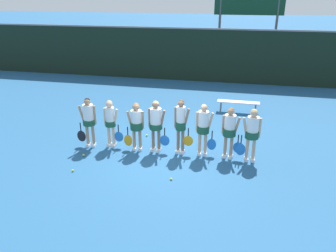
% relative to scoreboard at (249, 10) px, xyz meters
% --- Properties ---
extents(ground_plane, '(140.00, 140.00, 0.00)m').
position_rel_scoreboard_xyz_m(ground_plane, '(-2.40, -10.89, -3.82)').
color(ground_plane, '#235684').
extents(fence_windscreen, '(60.00, 0.08, 2.98)m').
position_rel_scoreboard_xyz_m(fence_windscreen, '(-2.40, -1.64, -2.32)').
color(fence_windscreen, black).
rests_on(fence_windscreen, ground_plane).
extents(scoreboard, '(3.89, 0.15, 4.88)m').
position_rel_scoreboard_xyz_m(scoreboard, '(0.00, 0.00, 0.00)').
color(scoreboard, '#515156').
rests_on(scoreboard, ground_plane).
extents(bench_courtside, '(1.79, 0.38, 0.48)m').
position_rel_scoreboard_xyz_m(bench_courtside, '(-0.21, -6.53, -3.41)').
color(bench_courtside, silver).
rests_on(bench_courtside, ground_plane).
extents(player_0, '(0.68, 0.40, 1.69)m').
position_rel_scoreboard_xyz_m(player_0, '(-5.00, -10.96, -2.83)').
color(player_0, tan).
rests_on(player_0, ground_plane).
extents(player_1, '(0.65, 0.35, 1.61)m').
position_rel_scoreboard_xyz_m(player_1, '(-4.30, -10.81, -2.88)').
color(player_1, beige).
rests_on(player_1, ground_plane).
extents(player_2, '(0.67, 0.40, 1.61)m').
position_rel_scoreboard_xyz_m(player_2, '(-3.39, -10.89, -2.87)').
color(player_2, tan).
rests_on(player_2, ground_plane).
extents(player_3, '(0.70, 0.41, 1.71)m').
position_rel_scoreboard_xyz_m(player_3, '(-2.75, -10.85, -2.80)').
color(player_3, '#8C664C').
rests_on(player_3, ground_plane).
extents(player_4, '(0.62, 0.33, 1.79)m').
position_rel_scoreboard_xyz_m(player_4, '(-1.95, -10.81, -2.78)').
color(player_4, '#8C664C').
rests_on(player_4, ground_plane).
extents(player_5, '(0.66, 0.38, 1.69)m').
position_rel_scoreboard_xyz_m(player_5, '(-1.25, -10.80, -2.83)').
color(player_5, tan).
rests_on(player_5, ground_plane).
extents(player_6, '(0.66, 0.40, 1.64)m').
position_rel_scoreboard_xyz_m(player_6, '(-0.44, -10.81, -2.85)').
color(player_6, tan).
rests_on(player_6, ground_plane).
extents(player_7, '(0.69, 0.41, 1.68)m').
position_rel_scoreboard_xyz_m(player_7, '(0.21, -10.89, -2.82)').
color(player_7, tan).
rests_on(player_7, ground_plane).
extents(tennis_ball_0, '(0.07, 0.07, 0.07)m').
position_rel_scoreboard_xyz_m(tennis_ball_0, '(-3.37, -9.80, -3.79)').
color(tennis_ball_0, '#CCE033').
rests_on(tennis_ball_0, ground_plane).
extents(tennis_ball_1, '(0.07, 0.07, 0.07)m').
position_rel_scoreboard_xyz_m(tennis_ball_1, '(-4.80, -12.66, -3.79)').
color(tennis_ball_1, '#CCE033').
rests_on(tennis_ball_1, ground_plane).
extents(tennis_ball_2, '(0.07, 0.07, 0.07)m').
position_rel_scoreboard_xyz_m(tennis_ball_2, '(-4.25, -8.84, -3.79)').
color(tennis_ball_2, '#CCE033').
rests_on(tennis_ball_2, ground_plane).
extents(tennis_ball_3, '(0.06, 0.06, 0.06)m').
position_rel_scoreboard_xyz_m(tennis_ball_3, '(-1.92, -12.51, -3.79)').
color(tennis_ball_3, '#CCE033').
rests_on(tennis_ball_3, ground_plane).
extents(tennis_ball_4, '(0.07, 0.07, 0.07)m').
position_rel_scoreboard_xyz_m(tennis_ball_4, '(-4.92, -11.70, -3.79)').
color(tennis_ball_4, '#CCE033').
rests_on(tennis_ball_4, ground_plane).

